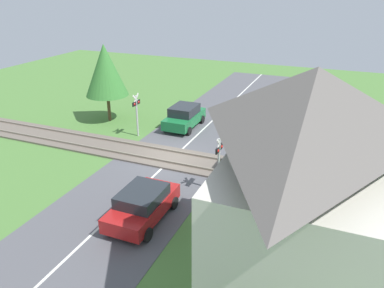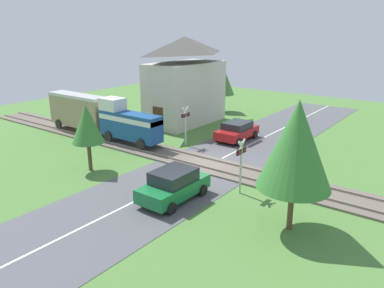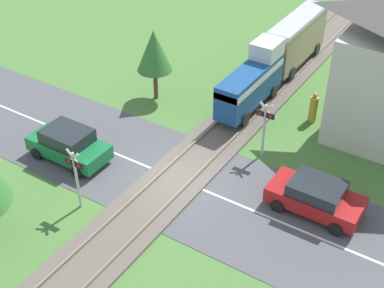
{
  "view_description": "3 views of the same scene",
  "coord_description": "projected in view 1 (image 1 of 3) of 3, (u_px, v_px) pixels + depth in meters",
  "views": [
    {
      "loc": [
        18.17,
        8.78,
        9.74
      ],
      "look_at": [
        0.0,
        1.3,
        1.2
      ],
      "focal_mm": 35.0,
      "sensor_mm": 36.0,
      "label": 1
    },
    {
      "loc": [
        -18.61,
        -12.65,
        8.4
      ],
      "look_at": [
        0.0,
        1.3,
        1.2
      ],
      "focal_mm": 35.0,
      "sensor_mm": 36.0,
      "label": 2
    },
    {
      "loc": [
        10.75,
        -15.5,
        15.63
      ],
      "look_at": [
        0.0,
        1.3,
        1.2
      ],
      "focal_mm": 50.0,
      "sensor_mm": 36.0,
      "label": 3
    }
  ],
  "objects": [
    {
      "name": "tree_beyond_track",
      "position": [
        105.0,
        70.0,
        27.12
      ],
      "size": [
        3.13,
        3.13,
        5.74
      ],
      "color": "brown",
      "rests_on": "ground_plane"
    },
    {
      "name": "road_surface",
      "position": [
        172.0,
        159.0,
        22.36
      ],
      "size": [
        48.0,
        6.4,
        0.02
      ],
      "color": "#515156",
      "rests_on": "ground_plane"
    },
    {
      "name": "station_building",
      "position": [
        301.0,
        200.0,
        11.15
      ],
      "size": [
        8.11,
        4.27,
        7.75
      ],
      "color": "beige",
      "rests_on": "ground_plane"
    },
    {
      "name": "crossing_signal_east_approach",
      "position": [
        219.0,
        157.0,
        18.21
      ],
      "size": [
        0.9,
        0.18,
        2.98
      ],
      "color": "#B7B7B7",
      "rests_on": "ground_plane"
    },
    {
      "name": "car_far_side",
      "position": [
        143.0,
        204.0,
        16.42
      ],
      "size": [
        3.95,
        2.03,
        1.47
      ],
      "color": "#A81919",
      "rests_on": "ground_plane"
    },
    {
      "name": "track_bed",
      "position": [
        172.0,
        158.0,
        22.33
      ],
      "size": [
        2.8,
        48.0,
        0.24
      ],
      "color": "#665B51",
      "rests_on": "ground_plane"
    },
    {
      "name": "tree_roadside_hedge",
      "position": [
        282.0,
        100.0,
        23.58
      ],
      "size": [
        1.93,
        1.93,
        4.1
      ],
      "color": "brown",
      "rests_on": "ground_plane"
    },
    {
      "name": "ground_plane",
      "position": [
        172.0,
        159.0,
        22.36
      ],
      "size": [
        60.0,
        60.0,
        0.0
      ],
      "primitive_type": "plane",
      "color": "#4C7A38"
    },
    {
      "name": "train",
      "position": [
        365.0,
        160.0,
        18.01
      ],
      "size": [
        1.58,
        11.73,
        3.18
      ],
      "color": "navy",
      "rests_on": "track_bed"
    },
    {
      "name": "pedestrian_by_station",
      "position": [
        302.0,
        203.0,
        16.48
      ],
      "size": [
        0.42,
        0.42,
        1.71
      ],
      "color": "gold",
      "rests_on": "ground_plane"
    },
    {
      "name": "car_near_crossing",
      "position": [
        184.0,
        116.0,
        26.93
      ],
      "size": [
        3.97,
        1.99,
        1.63
      ],
      "color": "#197038",
      "rests_on": "ground_plane"
    },
    {
      "name": "crossing_signal_west_approach",
      "position": [
        137.0,
        109.0,
        24.98
      ],
      "size": [
        0.9,
        0.18,
        2.98
      ],
      "color": "#B7B7B7",
      "rests_on": "ground_plane"
    }
  ]
}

